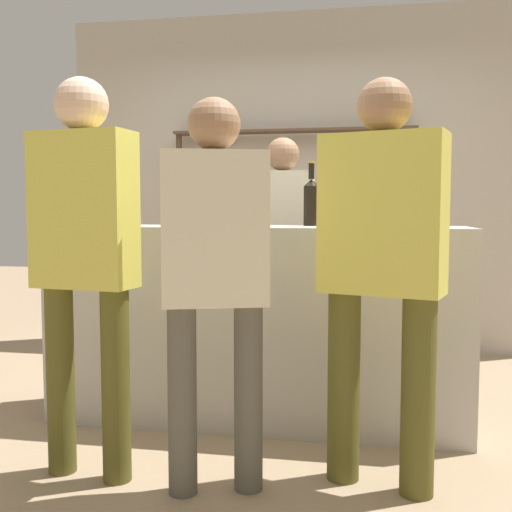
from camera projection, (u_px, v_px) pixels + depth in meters
ground_plane at (256, 420)px, 3.34m from camera, size 16.00×16.00×0.00m
bar_counter at (256, 324)px, 3.30m from camera, size 2.26×0.53×1.08m
back_wall at (295, 183)px, 5.06m from camera, size 3.86×0.12×2.80m
back_shelf at (293, 206)px, 4.90m from camera, size 1.97×0.18×1.82m
counter_bottle_0 at (180, 203)px, 3.43m from camera, size 0.07×0.07×0.35m
counter_bottle_1 at (311, 201)px, 3.34m from camera, size 0.09×0.09×0.36m
counter_bottle_2 at (222, 200)px, 3.44m from camera, size 0.08×0.08×0.36m
wine_glass at (204, 205)px, 3.46m from camera, size 0.07×0.07×0.15m
ice_bucket at (252, 207)px, 3.31m from camera, size 0.21×0.21×0.21m
cork_jar at (378, 212)px, 3.12m from camera, size 0.11×0.11×0.16m
customer_left at (85, 245)px, 2.57m from camera, size 0.46×0.25×1.73m
customer_right at (382, 254)px, 2.47m from camera, size 0.54×0.35×1.71m
server_behind_counter at (283, 240)px, 3.89m from camera, size 0.40×0.21×1.64m
customer_center at (215, 264)px, 2.43m from camera, size 0.46×0.31×1.62m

